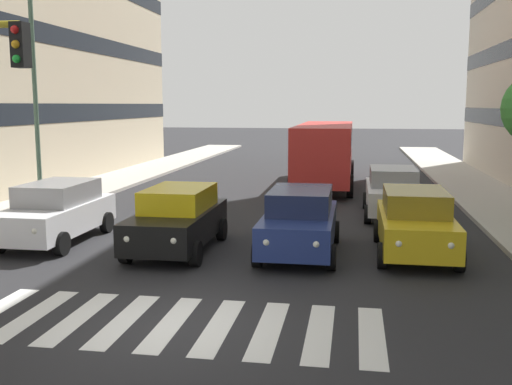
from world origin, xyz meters
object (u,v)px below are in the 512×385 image
car_row2_0 (393,192)px  bus_behind_traffic (325,148)px  car_0 (415,222)px  car_3 (57,212)px  car_1 (300,221)px  street_lamp_right (44,79)px  car_2 (178,218)px

car_row2_0 → bus_behind_traffic: (2.77, -7.71, 0.97)m
car_0 → car_3: (10.08, 0.12, 0.00)m
car_1 → street_lamp_right: 10.94m
car_1 → car_2: same height
car_3 → car_row2_0: same height
car_1 → street_lamp_right: size_ratio=0.57×
car_0 → car_3: same height
car_row2_0 → car_3: bearing=29.8°
bus_behind_traffic → street_lamp_right: size_ratio=1.35×
car_1 → car_3: bearing=-2.0°
car_row2_0 → street_lamp_right: size_ratio=0.57×
car_3 → car_1: bearing=178.0°
car_3 → street_lamp_right: (2.28, -3.83, 3.94)m
car_2 → car_row2_0: size_ratio=1.00×
car_0 → car_1: (3.01, 0.37, 0.00)m
car_0 → car_row2_0: 5.51m
car_2 → bus_behind_traffic: 14.21m
car_0 → car_1: same height
car_1 → bus_behind_traffic: size_ratio=0.42×
street_lamp_right → car_2: bearing=144.8°
bus_behind_traffic → car_1: bearing=90.0°
car_1 → car_row2_0: size_ratio=1.00×
car_1 → car_2: 3.31m
car_0 → car_2: bearing=5.1°
car_2 → bus_behind_traffic: bearing=-103.5°
car_2 → bus_behind_traffic: (-3.31, -13.79, 0.97)m
car_1 → car_3: (7.07, -0.25, 0.00)m
car_3 → street_lamp_right: street_lamp_right is taller
bus_behind_traffic → car_0: bearing=102.8°
street_lamp_right → car_0: bearing=163.3°
car_3 → bus_behind_traffic: (-7.07, -13.35, 0.97)m
car_2 → street_lamp_right: size_ratio=0.57×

